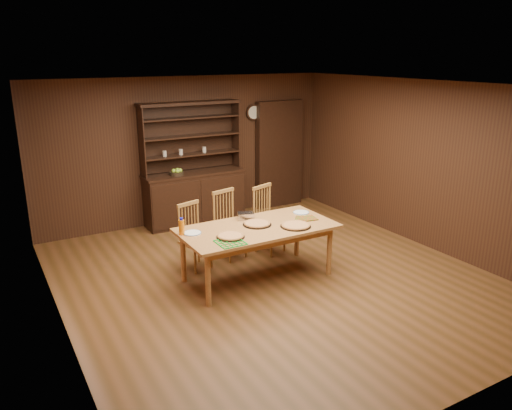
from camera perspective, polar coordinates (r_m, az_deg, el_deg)
floor at (r=6.99m, az=2.10°, el=-8.31°), size 6.00×6.00×0.00m
room_shell at (r=6.47m, az=2.25°, el=4.42°), size 6.00×6.00×6.00m
china_hutch at (r=9.09m, az=-7.07°, el=1.65°), size 1.84×0.52×2.17m
doorway at (r=9.97m, az=2.64°, el=5.82°), size 1.00×0.18×2.10m
wall_clock at (r=9.61m, az=-0.29°, el=10.54°), size 0.30×0.05×0.30m
dining_table at (r=6.72m, az=0.17°, el=-3.06°), size 2.10×1.05×0.75m
chair_left at (r=7.19m, az=-7.20°, el=-3.28°), size 0.48×0.47×0.96m
chair_center at (r=7.52m, az=-3.25°, el=-1.94°), size 0.51×0.49×1.03m
chair_right at (r=7.71m, az=1.22°, el=-1.36°), size 0.54×0.53×1.05m
pizza_left at (r=6.33m, az=-2.93°, el=-3.55°), size 0.36×0.36×0.04m
pizza_right at (r=6.72m, az=4.55°, el=-2.34°), size 0.41×0.41×0.04m
pizza_center at (r=6.76m, az=0.14°, el=-2.14°), size 0.39×0.39×0.04m
cooling_rack at (r=6.15m, az=-2.96°, el=-4.28°), size 0.35×0.35×0.01m
plate_left at (r=6.50m, az=-7.28°, el=-3.18°), size 0.23×0.23×0.02m
plate_right at (r=7.29m, az=5.18°, el=-0.85°), size 0.23×0.23×0.02m
foil_dish at (r=6.99m, az=-1.17°, el=-1.25°), size 0.27×0.24×0.09m
juice_bottle at (r=6.45m, az=-8.49°, el=-2.49°), size 0.07×0.07×0.23m
pot_holder_a at (r=7.04m, az=6.00°, el=-1.53°), size 0.25×0.25×0.02m
pot_holder_b at (r=7.03m, az=5.28°, el=-1.54°), size 0.27×0.27×0.01m
fruit_bowl at (r=8.81m, az=-9.04°, el=3.69°), size 0.26×0.26×0.12m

